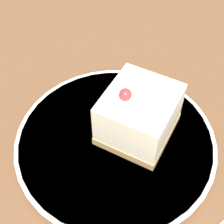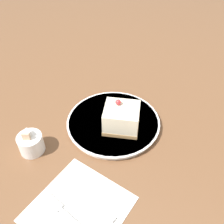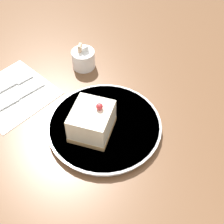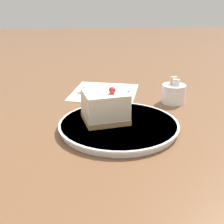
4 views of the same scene
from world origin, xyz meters
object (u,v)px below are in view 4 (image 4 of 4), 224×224
object	(u,v)px
knife	(98,93)
sugar_bowl	(174,93)
fork	(110,89)
cake_slice	(105,106)
plate	(119,125)

from	to	relation	value
knife	sugar_bowl	world-z (taller)	sugar_bowl
fork	sugar_bowl	bearing A→B (deg)	71.29
sugar_bowl	fork	bearing A→B (deg)	-127.77
fork	sugar_bowl	world-z (taller)	sugar_bowl
sugar_bowl	cake_slice	bearing A→B (deg)	-53.04
cake_slice	knife	bearing A→B (deg)	170.66
cake_slice	knife	distance (m)	0.25
plate	cake_slice	xyz separation A→B (m)	(-0.02, -0.03, 0.04)
fork	sugar_bowl	distance (m)	0.22
plate	knife	world-z (taller)	plate
cake_slice	knife	xyz separation A→B (m)	(-0.25, -0.01, -0.05)
cake_slice	sugar_bowl	xyz separation A→B (m)	(-0.16, 0.21, -0.02)
knife	sugar_bowl	xyz separation A→B (m)	(0.09, 0.22, 0.02)
fork	knife	size ratio (longest dim) A/B	0.99
knife	sugar_bowl	distance (m)	0.24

